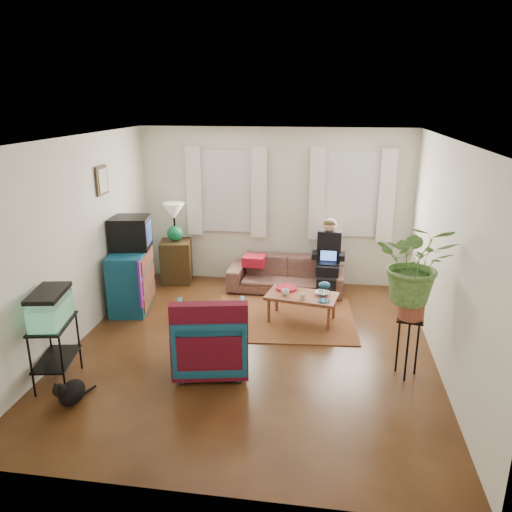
% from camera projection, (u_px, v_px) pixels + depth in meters
% --- Properties ---
extents(floor, '(4.50, 5.00, 0.01)m').
position_uv_depth(floor, '(251.00, 347.00, 6.36)').
color(floor, '#4F2B14').
rests_on(floor, ground).
extents(ceiling, '(4.50, 5.00, 0.01)m').
position_uv_depth(ceiling, '(251.00, 139.00, 5.57)').
color(ceiling, white).
rests_on(ceiling, wall_back).
extents(wall_back, '(4.50, 0.01, 2.60)m').
position_uv_depth(wall_back, '(275.00, 207.00, 8.32)').
color(wall_back, silver).
rests_on(wall_back, floor).
extents(wall_front, '(4.50, 0.01, 2.60)m').
position_uv_depth(wall_front, '(197.00, 350.00, 3.61)').
color(wall_front, silver).
rests_on(wall_front, floor).
extents(wall_left, '(0.01, 5.00, 2.60)m').
position_uv_depth(wall_left, '(75.00, 242.00, 6.28)').
color(wall_left, silver).
rests_on(wall_left, floor).
extents(wall_right, '(0.01, 5.00, 2.60)m').
position_uv_depth(wall_right, '(447.00, 259.00, 5.65)').
color(wall_right, silver).
rests_on(wall_right, floor).
extents(window_left, '(1.08, 0.04, 1.38)m').
position_uv_depth(window_left, '(227.00, 191.00, 8.34)').
color(window_left, white).
rests_on(window_left, wall_back).
extents(window_right, '(1.08, 0.04, 1.38)m').
position_uv_depth(window_right, '(351.00, 194.00, 8.05)').
color(window_right, white).
rests_on(window_right, wall_back).
extents(curtains_left, '(1.36, 0.06, 1.50)m').
position_uv_depth(curtains_left, '(226.00, 192.00, 8.27)').
color(curtains_left, white).
rests_on(curtains_left, wall_back).
extents(curtains_right, '(1.36, 0.06, 1.50)m').
position_uv_depth(curtains_right, '(352.00, 195.00, 7.98)').
color(curtains_right, white).
rests_on(curtains_right, wall_back).
extents(picture_frame, '(0.04, 0.32, 0.40)m').
position_uv_depth(picture_frame, '(102.00, 180.00, 6.88)').
color(picture_frame, '#3D2616').
rests_on(picture_frame, wall_left).
extents(area_rug, '(2.13, 1.76, 0.01)m').
position_uv_depth(area_rug, '(284.00, 318.00, 7.19)').
color(area_rug, brown).
rests_on(area_rug, floor).
extents(sofa, '(1.89, 0.80, 0.73)m').
position_uv_depth(sofa, '(286.00, 269.00, 8.15)').
color(sofa, brown).
rests_on(sofa, floor).
extents(seated_person, '(0.49, 0.59, 1.11)m').
position_uv_depth(seated_person, '(328.00, 261.00, 7.97)').
color(seated_person, black).
rests_on(seated_person, sofa).
extents(side_table, '(0.58, 0.58, 0.73)m').
position_uv_depth(side_table, '(176.00, 261.00, 8.54)').
color(side_table, '#3C2A16').
rests_on(side_table, floor).
extents(table_lamp, '(0.44, 0.44, 0.66)m').
position_uv_depth(table_lamp, '(174.00, 223.00, 8.34)').
color(table_lamp, white).
rests_on(table_lamp, side_table).
extents(dresser, '(0.67, 1.07, 0.90)m').
position_uv_depth(dresser, '(131.00, 279.00, 7.47)').
color(dresser, '#135E72').
rests_on(dresser, floor).
extents(crt_tv, '(0.63, 0.59, 0.48)m').
position_uv_depth(crt_tv, '(130.00, 233.00, 7.36)').
color(crt_tv, black).
rests_on(crt_tv, dresser).
extents(aquarium_stand, '(0.47, 0.70, 0.72)m').
position_uv_depth(aquarium_stand, '(56.00, 353.00, 5.48)').
color(aquarium_stand, black).
rests_on(aquarium_stand, floor).
extents(aquarium, '(0.43, 0.64, 0.38)m').
position_uv_depth(aquarium, '(50.00, 307.00, 5.32)').
color(aquarium, '#7FD899').
rests_on(aquarium, aquarium_stand).
extents(black_cat, '(0.35, 0.42, 0.31)m').
position_uv_depth(black_cat, '(72.00, 390.00, 5.15)').
color(black_cat, black).
rests_on(black_cat, floor).
extents(armchair, '(0.95, 0.91, 0.84)m').
position_uv_depth(armchair, '(211.00, 335.00, 5.77)').
color(armchair, '#135B74').
rests_on(armchair, floor).
extents(serape_throw, '(0.87, 0.36, 0.69)m').
position_uv_depth(serape_throw, '(209.00, 334.00, 5.41)').
color(serape_throw, '#9E0A0A').
rests_on(serape_throw, armchair).
extents(coffee_table, '(1.05, 0.69, 0.40)m').
position_uv_depth(coffee_table, '(302.00, 308.00, 7.05)').
color(coffee_table, brown).
rests_on(coffee_table, floor).
extents(cup_a, '(0.13, 0.13, 0.09)m').
position_uv_depth(cup_a, '(285.00, 292.00, 6.97)').
color(cup_a, white).
rests_on(cup_a, coffee_table).
extents(cup_b, '(0.10, 0.10, 0.08)m').
position_uv_depth(cup_b, '(302.00, 296.00, 6.82)').
color(cup_b, beige).
rests_on(cup_b, coffee_table).
extents(bowl, '(0.22, 0.22, 0.05)m').
position_uv_depth(bowl, '(322.00, 293.00, 6.99)').
color(bowl, white).
rests_on(bowl, coffee_table).
extents(snack_tray, '(0.35, 0.35, 0.04)m').
position_uv_depth(snack_tray, '(286.00, 288.00, 7.19)').
color(snack_tray, '#B21414').
rests_on(snack_tray, coffee_table).
extents(birdcage, '(0.18, 0.18, 0.28)m').
position_uv_depth(birdcage, '(324.00, 292.00, 6.73)').
color(birdcage, '#115B6B').
rests_on(birdcage, coffee_table).
extents(plant_stand, '(0.35, 0.35, 0.72)m').
position_uv_depth(plant_stand, '(407.00, 347.00, 5.62)').
color(plant_stand, black).
rests_on(plant_stand, floor).
extents(potted_plant, '(0.93, 0.83, 0.91)m').
position_uv_depth(potted_plant, '(415.00, 275.00, 5.36)').
color(potted_plant, '#599947').
rests_on(potted_plant, plant_stand).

